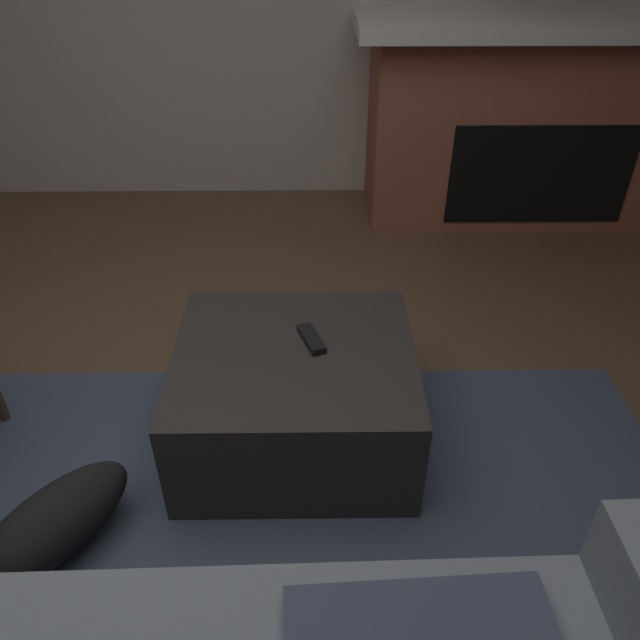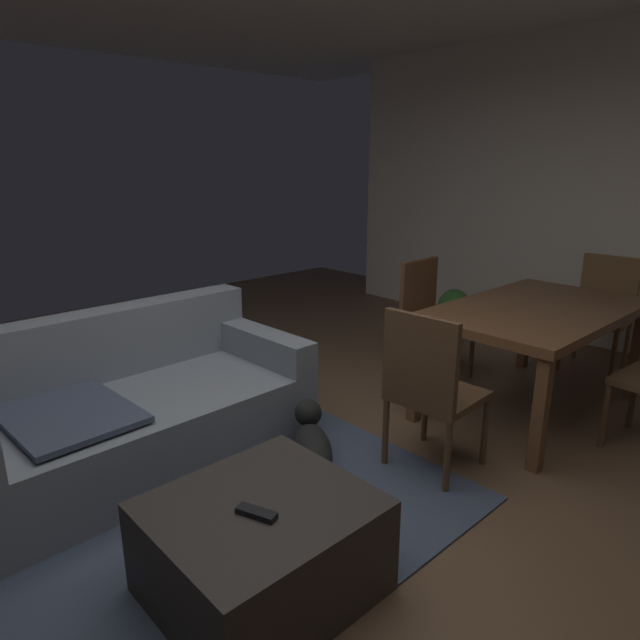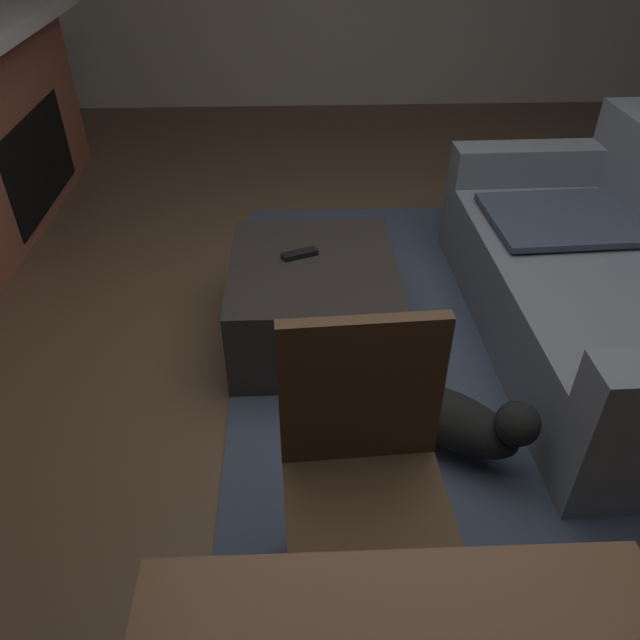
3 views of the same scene
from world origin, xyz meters
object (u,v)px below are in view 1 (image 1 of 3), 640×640
fireplace (533,119)px  small_dog (41,529)px  ottoman_coffee_table (295,397)px  tv_remote (311,339)px

fireplace → small_dog: bearing=49.6°
ottoman_coffee_table → small_dog: (0.73, 0.51, -0.03)m
tv_remote → small_dog: size_ratio=0.29×
ottoman_coffee_table → small_dog: ottoman_coffee_table is taller
tv_remote → ottoman_coffee_table: bearing=23.2°
ottoman_coffee_table → small_dog: bearing=35.0°
tv_remote → fireplace: bearing=-145.5°
fireplace → ottoman_coffee_table: (1.33, 1.91, -0.37)m
small_dog → tv_remote: bearing=-144.2°
ottoman_coffee_table → fireplace: bearing=-124.9°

